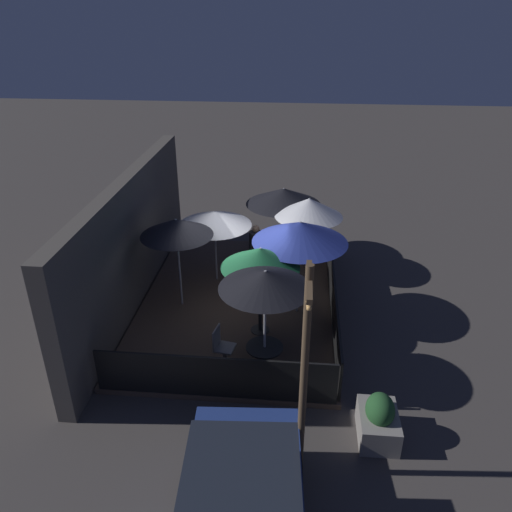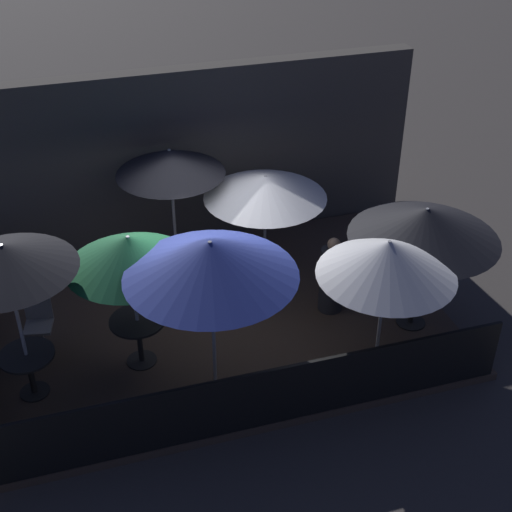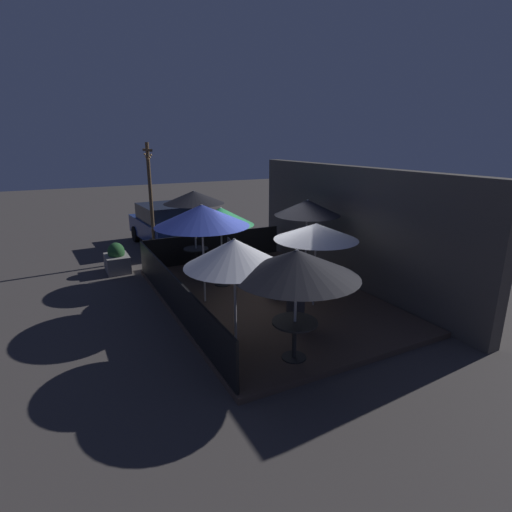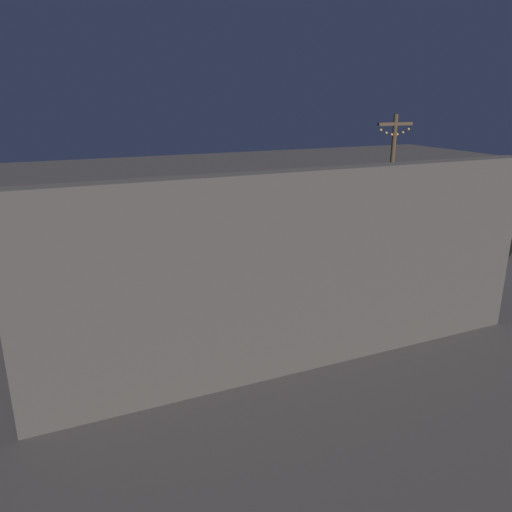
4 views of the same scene
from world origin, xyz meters
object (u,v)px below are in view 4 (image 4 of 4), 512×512
at_px(dining_table_1, 332,251).
at_px(dining_table_2, 281,259).
at_px(patron_0, 152,285).
at_px(patio_umbrella_4, 286,218).
at_px(patio_umbrella_1, 335,184).
at_px(light_post, 391,180).
at_px(patio_umbrella_2, 282,204).
at_px(patio_umbrella_5, 127,210).
at_px(dining_table_0, 92,282).
at_px(patio_chair_0, 346,264).
at_px(patio_umbrella_0, 86,224).
at_px(patio_umbrella_3, 202,234).
at_px(planter_box, 332,235).
at_px(parked_car_0, 452,229).
at_px(patio_chair_1, 225,286).
at_px(patio_umbrella_6, 230,190).

height_order(dining_table_1, dining_table_2, dining_table_2).
bearing_deg(dining_table_1, patron_0, 7.43).
xyz_separation_m(patio_umbrella_4, dining_table_1, (-2.54, -2.33, -1.61)).
distance_m(patio_umbrella_1, light_post, 2.42).
height_order(patio_umbrella_2, patio_umbrella_5, patio_umbrella_2).
distance_m(dining_table_0, patron_0, 1.32).
bearing_deg(patio_umbrella_1, patio_chair_0, 78.99).
bearing_deg(patio_umbrella_0, light_post, -175.41).
xyz_separation_m(patio_umbrella_2, patio_umbrella_3, (2.37, 1.43, -0.09)).
distance_m(patio_umbrella_2, patio_umbrella_4, 2.34).
bearing_deg(patio_chair_0, patron_0, 97.26).
relative_size(patio_umbrella_5, planter_box, 2.17).
distance_m(patio_umbrella_0, patio_umbrella_1, 5.84).
distance_m(patio_umbrella_0, parked_car_0, 9.83).
bearing_deg(dining_table_1, patio_umbrella_2, 8.08).
relative_size(patio_umbrella_0, patio_chair_1, 2.47).
distance_m(patio_umbrella_2, light_post, 3.98).
xyz_separation_m(patio_umbrella_0, parked_car_0, (-9.76, 0.13, -1.12)).
relative_size(dining_table_0, light_post, 0.21).
bearing_deg(light_post, patio_umbrella_5, -0.80).
xyz_separation_m(patio_umbrella_5, patio_chair_1, (-1.59, 1.88, -1.40)).
xyz_separation_m(patio_umbrella_0, patio_umbrella_5, (-0.97, -0.75, 0.05)).
distance_m(patio_chair_0, patron_0, 4.55).
bearing_deg(dining_table_1, patio_umbrella_5, -10.08).
relative_size(patio_umbrella_4, parked_car_0, 0.58).
xyz_separation_m(patio_umbrella_4, patio_chair_1, (0.72, -1.32, -1.67)).
relative_size(dining_table_2, planter_box, 0.82).
bearing_deg(patio_umbrella_5, dining_table_2, 161.81).
xyz_separation_m(patio_umbrella_0, patio_chair_1, (-2.56, 1.13, -1.35)).
relative_size(patio_umbrella_0, patron_0, 1.67).
relative_size(patio_umbrella_5, light_post, 0.54).
height_order(dining_table_2, patio_chair_0, patio_chair_0).
bearing_deg(patron_0, dining_table_2, -165.87).
bearing_deg(patron_0, parked_car_0, -169.01).
height_order(patio_umbrella_2, light_post, light_post).
relative_size(patio_umbrella_4, dining_table_0, 2.84).
bearing_deg(patio_umbrella_0, patio_chair_0, 169.70).
relative_size(dining_table_0, dining_table_2, 1.03).
relative_size(patio_umbrella_3, patio_umbrella_6, 0.83).
height_order(patio_umbrella_0, parked_car_0, patio_umbrella_0).
xyz_separation_m(patio_umbrella_2, planter_box, (-2.95, -2.39, -1.67)).
distance_m(patio_umbrella_0, patio_umbrella_5, 1.23).
bearing_deg(patio_chair_0, planter_box, -15.99).
bearing_deg(patio_umbrella_4, patio_umbrella_6, -91.20).
bearing_deg(planter_box, parked_car_0, 139.46).
height_order(patio_umbrella_4, parked_car_0, patio_umbrella_4).
distance_m(planter_box, light_post, 2.47).
bearing_deg(dining_table_2, patio_umbrella_1, -171.92).
distance_m(patio_umbrella_5, dining_table_0, 1.79).
distance_m(patron_0, parked_car_0, 8.69).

